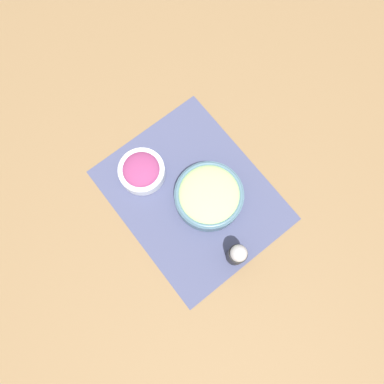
{
  "coord_description": "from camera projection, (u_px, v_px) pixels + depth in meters",
  "views": [
    {
      "loc": [
        -0.2,
        0.15,
        0.98
      ],
      "look_at": [
        0.0,
        0.0,
        0.03
      ],
      "focal_mm": 35.0,
      "sensor_mm": 36.0,
      "label": 1
    }
  ],
  "objects": [
    {
      "name": "onion_bowl",
      "position": [
        142.0,
        171.0,
        1.0
      ],
      "size": [
        0.12,
        0.12,
        0.06
      ],
      "color": "silver",
      "rests_on": "placemat"
    },
    {
      "name": "ground_plane",
      "position": [
        192.0,
        195.0,
        1.01
      ],
      "size": [
        3.0,
        3.0,
        0.0
      ],
      "primitive_type": "plane",
      "color": "olive"
    },
    {
      "name": "cucumber_bowl",
      "position": [
        209.0,
        196.0,
        0.97
      ],
      "size": [
        0.18,
        0.18,
        0.07
      ],
      "color": "slate",
      "rests_on": "placemat"
    },
    {
      "name": "pepper_shaker",
      "position": [
        237.0,
        255.0,
        0.92
      ],
      "size": [
        0.05,
        0.05,
        0.11
      ],
      "color": "black",
      "rests_on": "placemat"
    },
    {
      "name": "placemat",
      "position": [
        192.0,
        195.0,
        1.01
      ],
      "size": [
        0.46,
        0.38,
        0.0
      ],
      "color": "#474C70",
      "rests_on": "ground_plane"
    }
  ]
}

